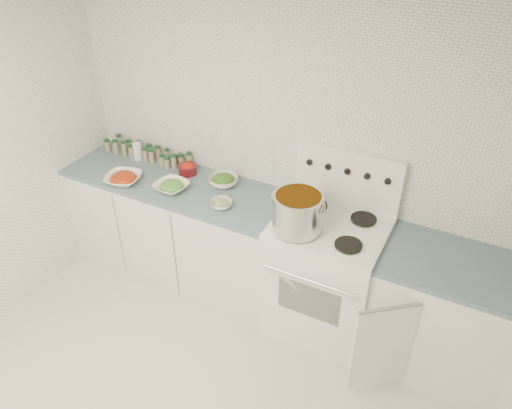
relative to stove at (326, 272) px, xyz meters
name	(u,v)px	position (x,y,z in m)	size (l,w,h in m)	color
room_walls	(159,222)	(-0.48, -1.19, 1.06)	(3.54, 3.04, 2.52)	white
counter_left	(179,228)	(-1.30, 0.00, -0.05)	(1.85, 0.62, 0.90)	white
stove	(326,272)	(0.00, 0.00, 0.00)	(0.76, 0.70, 1.36)	white
counter_right	(441,315)	(0.82, 0.00, -0.05)	(0.89, 0.88, 0.90)	white
stock_pot	(298,211)	(-0.19, -0.16, 0.59)	(0.36, 0.33, 0.25)	silver
bowl_tomato	(123,178)	(-1.65, -0.19, 0.44)	(0.34, 0.34, 0.09)	white
bowl_snowpea	(171,186)	(-1.25, -0.11, 0.44)	(0.28, 0.28, 0.08)	white
bowl_broccoli	(223,180)	(-0.94, 0.14, 0.45)	(0.30, 0.30, 0.09)	white
bowl_zucchini	(221,204)	(-0.79, -0.13, 0.43)	(0.20, 0.20, 0.06)	white
bowl_pepper	(187,169)	(-1.28, 0.16, 0.45)	(0.15, 0.15, 0.09)	#540E14
salt_canister	(138,151)	(-1.78, 0.17, 0.48)	(0.07, 0.07, 0.15)	white
tin_can	(175,158)	(-1.47, 0.26, 0.45)	(0.07, 0.07, 0.09)	#AB9E90
spice_cluster	(147,153)	(-1.71, 0.21, 0.46)	(0.83, 0.15, 0.13)	gray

